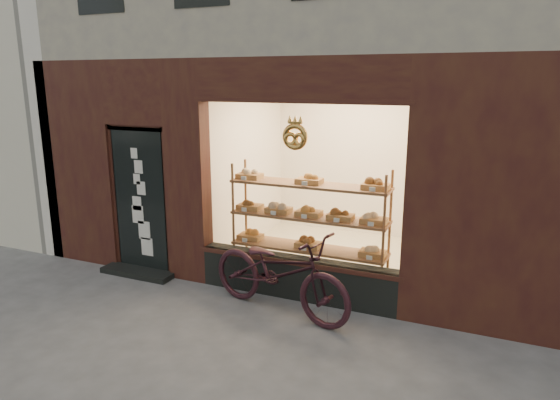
% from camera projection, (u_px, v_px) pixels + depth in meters
% --- Properties ---
extents(ground, '(90.00, 90.00, 0.00)m').
position_uv_depth(ground, '(176.00, 372.00, 4.96)').
color(ground, '#515151').
extents(display_shelf, '(2.20, 0.45, 1.70)m').
position_uv_depth(display_shelf, '(309.00, 227.00, 6.85)').
color(display_shelf, brown).
rests_on(display_shelf, ground).
extents(bicycle, '(2.14, 1.16, 1.07)m').
position_uv_depth(bicycle, '(279.00, 272.00, 6.11)').
color(bicycle, black).
rests_on(bicycle, ground).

